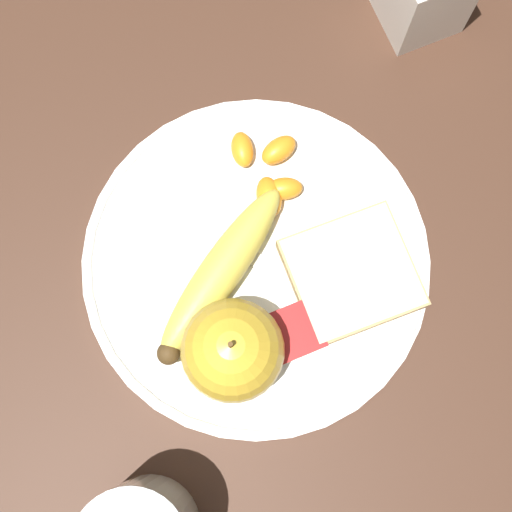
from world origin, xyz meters
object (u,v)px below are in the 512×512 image
plate (256,262)px  fork (255,260)px  apple (233,350)px  banana (221,277)px  jam_packet (291,334)px  bread_slice (351,274)px

plate → fork: (0.00, -0.00, 0.01)m
plate → apple: 0.09m
plate → apple: (0.04, 0.06, 0.04)m
plate → banana: 0.04m
banana → plate: bearing=-171.7°
banana → jam_packet: bearing=118.6°
fork → jam_packet: (-0.00, 0.07, 0.01)m
plate → fork: bearing=-79.9°
apple → bread_slice: size_ratio=0.89×
apple → fork: (-0.04, -0.06, -0.04)m
fork → jam_packet: jam_packet is taller
banana → fork: banana is taller
fork → plate: bearing=-27.5°
plate → bread_slice: 0.08m
apple → banana: bearing=-102.7°
plate → bread_slice: (-0.07, 0.04, 0.02)m
fork → banana: bearing=-117.0°
plate → banana: (0.03, 0.00, 0.02)m
fork → jam_packet: 0.07m
plate → bread_slice: size_ratio=2.92×
plate → jam_packet: jam_packet is taller
bread_slice → plate: bearing=-32.1°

